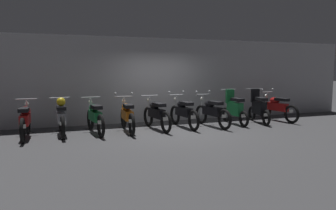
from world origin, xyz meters
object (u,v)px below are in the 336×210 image
Objects in this scene: motorbike_slot_0 at (25,120)px; motorbike_slot_1 at (61,117)px; motorbike_slot_2 at (95,117)px; motorbike_slot_5 at (183,112)px; motorbike_slot_3 at (127,115)px; motorbike_slot_8 at (258,108)px; motorbike_slot_4 at (156,114)px; motorbike_slot_7 at (234,109)px; motorbike_slot_6 at (212,112)px; motorbike_slot_9 at (277,107)px.

motorbike_slot_0 is 1.00× the size of motorbike_slot_1.
motorbike_slot_5 is at bearing 0.54° from motorbike_slot_2.
motorbike_slot_8 is at bearing 0.50° from motorbike_slot_3.
motorbike_slot_7 is (2.79, 0.05, 0.03)m from motorbike_slot_4.
motorbike_slot_5 is at bearing 178.75° from motorbike_slot_8.
motorbike_slot_4 is at bearing 176.36° from motorbike_slot_6.
motorbike_slot_9 is (0.92, 0.17, -0.03)m from motorbike_slot_8.
motorbike_slot_5 is at bearing 3.12° from motorbike_slot_3.
motorbike_slot_1 reaches higher than motorbike_slot_2.
motorbike_slot_0 is 1.00× the size of motorbike_slot_5.
motorbike_slot_5 is (1.86, 0.10, 0.00)m from motorbike_slot_3.
motorbike_slot_5 is at bearing -178.38° from motorbike_slot_9.
motorbike_slot_7 reaches higher than motorbike_slot_5.
motorbike_slot_5 is (2.79, 0.03, 0.00)m from motorbike_slot_2.
motorbike_slot_5 is 1.86m from motorbike_slot_7.
motorbike_slot_9 is at bearing 0.93° from motorbike_slot_0.
motorbike_slot_3 is 1.00× the size of motorbike_slot_9.
motorbike_slot_2 is at bearing 175.40° from motorbike_slot_3.
motorbike_slot_0 is 5.58m from motorbike_slot_6.
motorbike_slot_6 reaches higher than motorbike_slot_1.
motorbike_slot_4 is (3.72, -0.02, 0.00)m from motorbike_slot_0.
motorbike_slot_5 is at bearing 3.03° from motorbike_slot_4.
motorbike_slot_2 is 1.00× the size of motorbike_slot_3.
motorbike_slot_9 is (4.65, 0.15, 0.00)m from motorbike_slot_4.
motorbike_slot_8 is at bearing -0.24° from motorbike_slot_0.
motorbike_slot_0 is 1.16× the size of motorbike_slot_7.
motorbike_slot_4 is at bearing -176.97° from motorbike_slot_5.
motorbike_slot_1 is at bearing 178.73° from motorbike_slot_5.
motorbike_slot_9 is at bearing 2.12° from motorbike_slot_3.
motorbike_slot_1 is at bearing 177.29° from motorbike_slot_4.
motorbike_slot_5 is 0.94m from motorbike_slot_6.
motorbike_slot_4 is 1.00× the size of motorbike_slot_6.
motorbike_slot_1 is 1.00× the size of motorbike_slot_3.
motorbike_slot_2 is 5.59m from motorbike_slot_8.
motorbike_slot_6 is at bearing -3.64° from motorbike_slot_4.
motorbike_slot_9 is at bearing 0.18° from motorbike_slot_1.
motorbike_slot_4 is (0.93, 0.05, -0.00)m from motorbike_slot_3.
motorbike_slot_3 is 1.00× the size of motorbike_slot_4.
motorbike_slot_5 reaches higher than motorbike_slot_2.
motorbike_slot_3 is at bearing -176.79° from motorbike_slot_4.
motorbike_slot_7 reaches higher than motorbike_slot_9.
motorbike_slot_9 is at bearing 10.24° from motorbike_slot_8.
motorbike_slot_9 reaches higher than motorbike_slot_2.
motorbike_slot_4 is 0.93m from motorbike_slot_5.
motorbike_slot_1 is 1.00× the size of motorbike_slot_2.
motorbike_slot_4 is 4.65m from motorbike_slot_9.
motorbike_slot_8 is (3.73, -0.01, 0.03)m from motorbike_slot_4.
motorbike_slot_8 is (4.66, 0.04, 0.03)m from motorbike_slot_3.
motorbike_slot_8 is 0.86× the size of motorbike_slot_9.
motorbike_slot_3 and motorbike_slot_5 have the same top height.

